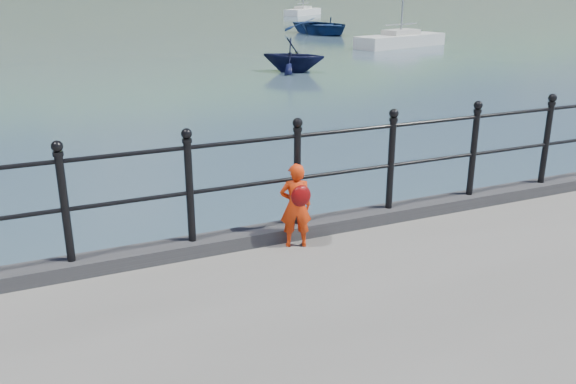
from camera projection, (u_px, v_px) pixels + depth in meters
name	position (u px, v px, depth m)	size (l,w,h in m)	color
ground	(244.00, 318.00, 7.08)	(600.00, 600.00, 0.00)	#2D4251
kerb	(247.00, 238.00, 6.60)	(60.00, 0.30, 0.15)	#28282B
railing	(245.00, 172.00, 6.35)	(18.11, 0.11, 1.20)	black
far_shore	(128.00, 53.00, 236.04)	(830.00, 200.00, 156.00)	#333A21
child	(296.00, 205.00, 6.42)	(0.39, 0.34, 0.93)	red
launch_blue	(322.00, 26.00, 44.51)	(4.18, 5.85, 1.21)	navy
launch_navy	(293.00, 55.00, 25.92)	(2.35, 2.72, 1.43)	black
sailboat_near	(400.00, 41.00, 36.08)	(6.44, 3.29, 8.54)	silver
sailboat_far	(303.00, 12.00, 69.28)	(5.96, 5.34, 9.01)	white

